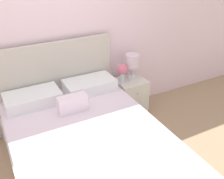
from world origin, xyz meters
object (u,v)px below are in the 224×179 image
Objects in this scene: bed at (88,149)px; flower_vase at (122,71)px; table_lamp at (132,62)px; nightstand at (130,96)px.

bed reaches higher than flower_vase.
table_lamp is at bearing 17.37° from flower_vase.
table_lamp is (0.04, 0.06, 0.50)m from nightstand.
flower_vase is at bearing 42.72° from bed.
flower_vase is (-0.14, -0.00, 0.44)m from nightstand.
bed reaches higher than nightstand.
bed reaches higher than table_lamp.
table_lamp is 0.20m from flower_vase.
nightstand is 1.49× the size of table_lamp.
flower_vase is at bearing -179.45° from nightstand.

